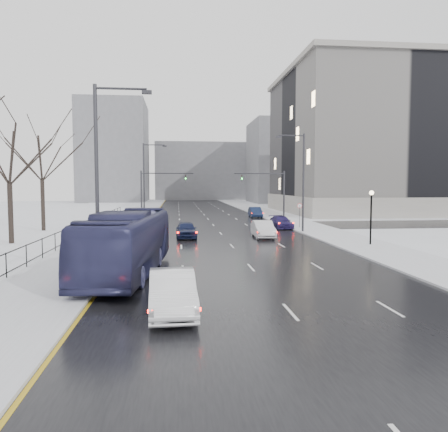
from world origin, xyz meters
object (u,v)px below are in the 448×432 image
object	(u,v)px
streetlight_r_mid	(301,177)
sedan_right_distant	(255,212)
streetlight_l_far	(146,179)
sedan_left_near	(172,292)
tree_park_e	(44,232)
no_uturn_sign	(300,208)
sedan_right_far	(281,222)
streetlight_l_near	(101,171)
mast_signal_left	(151,191)
lamppost_r_mid	(371,209)
tree_park_d	(12,245)
sedan_center_near	(186,230)
bus	(128,243)
sedan_right_near	(263,229)
mast_signal_right	(275,191)

from	to	relation	value
streetlight_r_mid	sedan_right_distant	xyz separation A→B (m)	(-0.97, 20.53, -4.82)
streetlight_l_far	sedan_left_near	bearing A→B (deg)	-84.58
tree_park_e	streetlight_r_mid	world-z (taller)	streetlight_r_mid
no_uturn_sign	sedan_right_far	world-z (taller)	no_uturn_sign
streetlight_l_near	mast_signal_left	distance (m)	28.05
sedan_right_far	lamppost_r_mid	bearing A→B (deg)	-78.58
tree_park_d	streetlight_r_mid	xyz separation A→B (m)	(25.97, 6.00, 5.62)
tree_park_d	no_uturn_sign	distance (m)	28.88
sedan_left_near	sedan_center_near	world-z (taller)	sedan_left_near
sedan_right_far	mast_signal_left	bearing A→B (deg)	162.73
bus	sedan_center_near	bearing A→B (deg)	83.56
tree_park_e	tree_park_d	bearing A→B (deg)	-87.71
streetlight_r_mid	streetlight_l_far	size ratio (longest dim) A/B	1.00
bus	no_uturn_sign	bearing A→B (deg)	61.06
tree_park_d	sedan_right_distant	world-z (taller)	tree_park_d
sedan_right_distant	streetlight_l_far	bearing A→B (deg)	-149.60
tree_park_d	mast_signal_left	xyz separation A→B (m)	(10.47, 14.00, 4.11)
sedan_center_near	sedan_right_near	distance (m)	7.02
mast_signal_right	sedan_left_near	distance (m)	36.74
tree_park_e	lamppost_r_mid	distance (m)	32.52
streetlight_l_far	mast_signal_left	distance (m)	4.36
no_uturn_sign	sedan_left_near	size ratio (longest dim) A/B	0.55
mast_signal_right	sedan_center_near	world-z (taller)	mast_signal_right
streetlight_l_near	tree_park_e	bearing A→B (deg)	112.69
sedan_right_near	mast_signal_right	bearing A→B (deg)	73.60
no_uturn_sign	tree_park_d	bearing A→B (deg)	-159.68
streetlight_l_far	mast_signal_right	bearing A→B (deg)	-14.48
no_uturn_sign	bus	size ratio (longest dim) A/B	0.22
streetlight_l_near	no_uturn_sign	xyz separation A→B (m)	(17.37, 24.00, -3.32)
mast_signal_right	tree_park_d	bearing A→B (deg)	-150.88
lamppost_r_mid	mast_signal_right	bearing A→B (deg)	101.54
sedan_left_near	streetlight_l_far	bearing A→B (deg)	93.01
mast_signal_right	mast_signal_left	distance (m)	14.65
lamppost_r_mid	sedan_right_distant	distance (m)	30.84
tree_park_d	sedan_right_near	xyz separation A→B (m)	(21.30, 2.05, 0.83)
streetlight_l_far	mast_signal_right	size ratio (longest dim) A/B	1.54
streetlight_l_near	mast_signal_left	world-z (taller)	streetlight_l_near
streetlight_l_near	bus	xyz separation A→B (m)	(1.18, 0.88, -3.85)
tree_park_d	no_uturn_sign	bearing A→B (deg)	20.32
sedan_right_far	sedan_left_near	bearing A→B (deg)	-114.02
streetlight_l_near	streetlight_l_far	size ratio (longest dim) A/B	1.00
tree_park_d	sedan_left_near	world-z (taller)	tree_park_d
tree_park_d	lamppost_r_mid	distance (m)	29.23
lamppost_r_mid	sedan_right_distant	world-z (taller)	lamppost_r_mid
sedan_left_near	sedan_right_far	xyz separation A→B (m)	(11.70, 31.03, -0.13)
tree_park_e	lamppost_r_mid	world-z (taller)	tree_park_e
sedan_center_near	mast_signal_left	bearing A→B (deg)	107.22
streetlight_r_mid	mast_signal_left	size ratio (longest dim) A/B	1.54
no_uturn_sign	sedan_right_near	size ratio (longest dim) A/B	0.57
streetlight_l_near	sedan_center_near	bearing A→B (deg)	74.30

